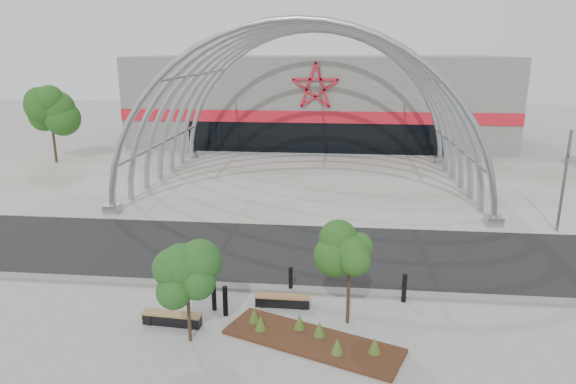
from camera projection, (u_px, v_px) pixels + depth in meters
The scene contains 18 objects.
ground at pixel (277, 287), 19.19m from camera, with size 140.00×140.00×0.00m, color gray.
road at pixel (287, 252), 22.54m from camera, with size 140.00×7.00×0.02m, color black.
forecourt at pixel (306, 183), 34.04m from camera, with size 60.00×17.00×0.04m, color #A8A297.
kerb at pixel (276, 289), 18.93m from camera, with size 60.00×0.50×0.12m, color slate.
arena_building at pixel (319, 98), 50.18m from camera, with size 34.00×15.24×8.00m.
vault_canopy at pixel (306, 183), 34.04m from camera, with size 20.80×15.80×20.36m.
planting_bed at pixel (310, 337), 15.59m from camera, with size 5.69×3.56×0.58m.
signal_pole at pixel (564, 180), 24.35m from camera, with size 0.20×0.71×5.00m.
street_tree_0 at pixel (186, 267), 15.04m from camera, with size 1.48×1.48×3.37m.
street_tree_1 at pixel (350, 253), 16.06m from camera, with size 1.44×1.44×3.40m.
bench_0 at pixel (172, 319), 16.54m from camera, with size 1.98×0.57×0.41m.
bench_1 at pixel (283, 301), 17.72m from camera, with size 1.91×0.42×0.40m.
bollard_0 at pixel (160, 268), 19.56m from camera, with size 0.17×0.17×1.08m, color black.
bollard_1 at pixel (214, 296), 17.41m from camera, with size 0.16×0.16×0.99m, color black.
bollard_2 at pixel (225, 301), 17.04m from camera, with size 0.17×0.17×1.05m, color black.
bollard_3 at pixel (291, 279), 18.78m from camera, with size 0.15×0.15×0.93m, color black.
bollard_4 at pixel (404, 288), 17.97m from camera, with size 0.17×0.17×1.04m, color black.
bg_tree_0 at pixel (49, 103), 39.12m from camera, with size 3.00×3.00×6.45m.
Camera 1 is at (2.23, -17.40, 8.58)m, focal length 32.00 mm.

